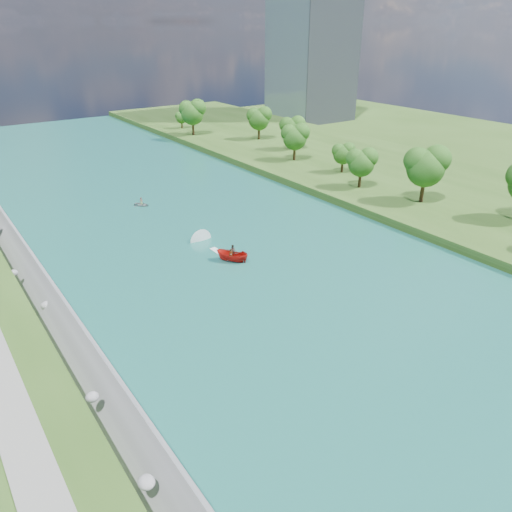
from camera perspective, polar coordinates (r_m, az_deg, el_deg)
ground at (r=60.51m, az=4.88°, el=-5.18°), size 260.00×260.00×0.00m
river_water at (r=75.14m, az=-4.84°, el=1.20°), size 55.00×240.00×0.10m
berm_east at (r=106.86m, az=18.86°, el=7.69°), size 44.00×240.00×1.50m
riprap_bank at (r=66.03m, az=-24.25°, el=-2.97°), size 4.08×236.00×4.25m
office_tower at (r=178.07m, az=6.51°, el=24.91°), size 22.00×22.00×60.00m
trees_east at (r=103.52m, az=11.38°, el=11.40°), size 19.05×140.74×11.72m
motorboat at (r=70.53m, az=-3.27°, el=0.33°), size 4.20×19.11×2.15m
raft at (r=93.61m, az=-12.95°, el=5.83°), size 3.34×3.53×1.55m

